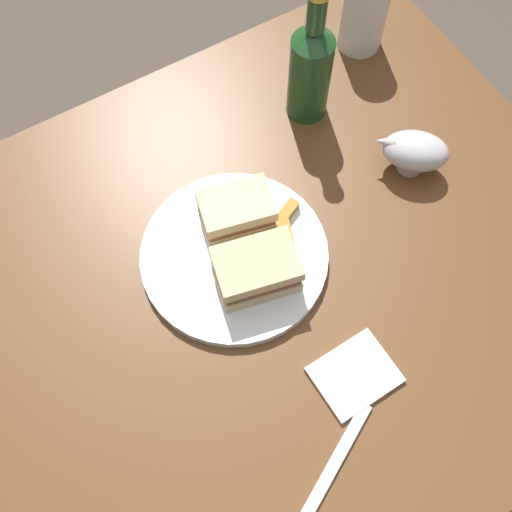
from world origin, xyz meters
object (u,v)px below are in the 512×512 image
(plate, at_px, (234,256))
(napkin, at_px, (355,375))
(gravy_boat, at_px, (414,151))
(cider_bottle, at_px, (310,68))
(sandwich_half_left, at_px, (257,271))
(pint_glass, at_px, (363,15))
(fork, at_px, (335,463))
(sandwich_half_right, at_px, (237,212))

(plate, relative_size, napkin, 2.58)
(gravy_boat, bearing_deg, cider_bottle, 113.68)
(sandwich_half_left, relative_size, pint_glass, 0.93)
(pint_glass, distance_m, cider_bottle, 0.18)
(napkin, bearing_deg, fork, -136.96)
(plate, distance_m, sandwich_half_left, 0.07)
(sandwich_half_left, distance_m, fork, 0.28)
(napkin, bearing_deg, plate, 102.54)
(plate, bearing_deg, napkin, -77.46)
(cider_bottle, bearing_deg, sandwich_half_left, -135.22)
(sandwich_half_left, height_order, napkin, sandwich_half_left)
(sandwich_half_left, bearing_deg, gravy_boat, 9.27)
(sandwich_half_right, bearing_deg, napkin, -85.44)
(gravy_boat, xyz_separation_m, napkin, (-0.27, -0.24, -0.04))
(sandwich_half_left, xyz_separation_m, fork, (-0.04, -0.27, -0.04))
(pint_glass, relative_size, gravy_boat, 1.14)
(sandwich_half_right, height_order, cider_bottle, cider_bottle)
(plate, relative_size, gravy_boat, 2.28)
(sandwich_half_right, xyz_separation_m, cider_bottle, (0.21, 0.14, 0.05))
(sandwich_half_right, xyz_separation_m, fork, (-0.07, -0.37, -0.04))
(cider_bottle, bearing_deg, pint_glass, 25.35)
(pint_glass, distance_m, fork, 0.74)
(gravy_boat, distance_m, napkin, 0.37)
(sandwich_half_right, bearing_deg, plate, -124.66)
(sandwich_half_left, bearing_deg, plate, 98.31)
(sandwich_half_right, bearing_deg, fork, -100.17)
(napkin, height_order, fork, napkin)
(plate, height_order, pint_glass, pint_glass)
(sandwich_half_right, height_order, fork, sandwich_half_right)
(plate, xyz_separation_m, fork, (-0.04, -0.33, -0.00))
(sandwich_half_right, bearing_deg, cider_bottle, 32.58)
(cider_bottle, height_order, fork, cider_bottle)
(plate, relative_size, sandwich_half_left, 2.15)
(gravy_boat, bearing_deg, fork, -138.17)
(sandwich_half_right, distance_m, pint_glass, 0.43)
(sandwich_half_right, height_order, napkin, sandwich_half_right)
(cider_bottle, distance_m, fork, 0.59)
(fork, bearing_deg, sandwich_half_right, -127.26)
(sandwich_half_left, xyz_separation_m, gravy_boat, (0.32, 0.05, -0.01))
(plate, height_order, cider_bottle, cider_bottle)
(sandwich_half_right, distance_m, fork, 0.38)
(pint_glass, height_order, fork, pint_glass)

